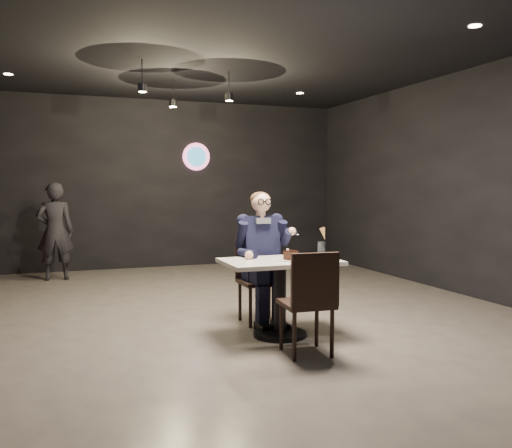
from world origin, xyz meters
name	(u,v)px	position (x,y,z in m)	size (l,w,h in m)	color
floor	(226,328)	(0.00, 0.00, 0.00)	(9.00, 9.00, 0.00)	slate
wall_sign	(196,157)	(0.80, 4.47, 2.00)	(0.50, 0.06, 0.50)	pink
pendant_lights	(182,80)	(0.00, 2.00, 2.88)	(1.40, 1.20, 0.36)	black
main_table	(280,298)	(0.41, -0.46, 0.38)	(1.10, 0.70, 0.75)	white
chair_far	(260,280)	(0.41, 0.09, 0.46)	(0.42, 0.46, 0.92)	black
chair_near	(306,302)	(0.41, -1.06, 0.46)	(0.42, 0.46, 0.92)	black
seated_man	(260,256)	(0.41, 0.09, 0.72)	(0.60, 0.80, 1.44)	black
dessert_plate	(289,260)	(0.46, -0.56, 0.76)	(0.21, 0.21, 0.01)	white
cake_slice	(291,255)	(0.47, -0.57, 0.80)	(0.11, 0.09, 0.08)	black
mint_leaf	(295,251)	(0.51, -0.58, 0.84)	(0.06, 0.04, 0.01)	#2D8B33
sundae_glass	(321,250)	(0.82, -0.53, 0.83)	(0.07, 0.07, 0.17)	silver
wafer_cone	(324,234)	(0.85, -0.51, 0.99)	(0.06, 0.06, 0.12)	tan
passerby	(55,231)	(-1.65, 3.67, 0.76)	(0.55, 0.36, 1.52)	black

